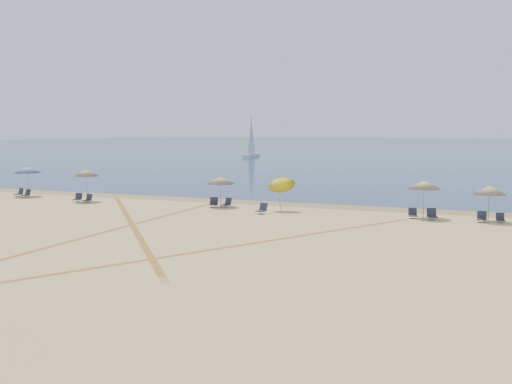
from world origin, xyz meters
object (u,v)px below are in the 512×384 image
(umbrella_1, at_px, (86,173))
(chair_5, at_px, (227,203))
(chair_8, at_px, (432,215))
(chair_6, at_px, (262,209))
(umbrella_0, at_px, (27,170))
(chair_0, at_px, (19,193))
(chair_9, at_px, (482,217))
(umbrella_5, at_px, (489,190))
(umbrella_3, at_px, (281,182))
(chair_7, at_px, (413,214))
(umbrella_4, at_px, (424,185))
(sailboat_1, at_px, (251,145))
(chair_1, at_px, (27,194))
(chair_2, at_px, (78,198))
(chair_4, at_px, (214,203))
(chair_10, at_px, (500,218))
(umbrella_2, at_px, (220,180))
(chair_3, at_px, (88,199))

(umbrella_1, xyz_separation_m, chair_5, (11.89, 0.76, -1.97))
(chair_8, bearing_deg, chair_6, 171.58)
(umbrella_0, bearing_deg, chair_0, -137.37)
(chair_9, bearing_deg, umbrella_5, 59.21)
(umbrella_1, xyz_separation_m, umbrella_3, (16.13, 0.54, -0.24))
(chair_5, height_order, chair_7, chair_5)
(umbrella_4, distance_m, chair_5, 13.94)
(sailboat_1, bearing_deg, chair_7, -59.88)
(chair_9, bearing_deg, chair_1, -177.61)
(umbrella_5, bearing_deg, chair_2, -177.43)
(chair_7, bearing_deg, umbrella_1, 166.87)
(umbrella_1, bearing_deg, chair_5, 3.68)
(chair_4, xyz_separation_m, sailboat_1, (-25.20, 72.43, 2.33))
(umbrella_5, height_order, chair_5, umbrella_5)
(umbrella_0, height_order, chair_2, umbrella_0)
(chair_5, height_order, chair_6, chair_6)
(umbrella_4, bearing_deg, chair_6, -168.40)
(chair_1, bearing_deg, umbrella_3, 6.67)
(umbrella_0, distance_m, chair_0, 2.09)
(umbrella_5, distance_m, chair_10, 1.85)
(umbrella_2, xyz_separation_m, chair_7, (13.88, -0.68, -1.67))
(umbrella_2, xyz_separation_m, chair_2, (-11.72, -1.52, -1.66))
(umbrella_2, distance_m, chair_8, 15.17)
(chair_9, bearing_deg, chair_3, -175.42)
(umbrella_0, xyz_separation_m, chair_2, (6.48, -1.58, -1.97))
(chair_1, relative_size, chair_5, 0.83)
(chair_10, bearing_deg, chair_6, -177.46)
(chair_4, relative_size, chair_8, 1.02)
(chair_4, bearing_deg, chair_3, 167.41)
(umbrella_3, relative_size, chair_2, 3.67)
(chair_9, bearing_deg, sailboat_1, 123.47)
(chair_2, distance_m, chair_10, 30.78)
(umbrella_2, distance_m, chair_7, 13.99)
(umbrella_1, distance_m, umbrella_2, 11.28)
(chair_4, bearing_deg, umbrella_2, 37.48)
(chair_6, bearing_deg, umbrella_1, -167.18)
(chair_5, bearing_deg, sailboat_1, 131.38)
(chair_7, bearing_deg, chair_2, 167.88)
(chair_6, bearing_deg, umbrella_4, 29.05)
(umbrella_3, distance_m, chair_6, 2.59)
(chair_9, bearing_deg, umbrella_2, -179.82)
(umbrella_0, xyz_separation_m, chair_10, (37.24, -0.55, -2.01))
(umbrella_0, relative_size, chair_9, 3.86)
(chair_8, bearing_deg, umbrella_1, 164.32)
(chair_1, height_order, chair_9, chair_9)
(umbrella_2, relative_size, chair_3, 3.13)
(umbrella_3, xyz_separation_m, chair_2, (-16.62, -1.00, -1.74))
(umbrella_0, distance_m, umbrella_4, 32.69)
(chair_5, height_order, chair_9, chair_5)
(chair_7, xyz_separation_m, chair_9, (4.10, -0.08, 0.01))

